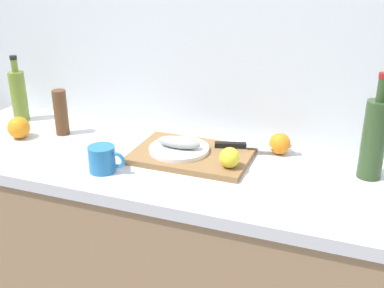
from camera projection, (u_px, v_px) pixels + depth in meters
back_wall at (226, 42)px, 1.72m from camera, size 3.20×0.05×2.50m
kitchen_counter at (195, 272)px, 1.75m from camera, size 2.00×0.60×0.90m
cutting_board at (192, 155)px, 1.62m from camera, size 0.40×0.27×0.02m
white_plate at (179, 149)px, 1.62m from camera, size 0.21×0.21×0.01m
fish_fillet at (179, 142)px, 1.61m from camera, size 0.16×0.07×0.04m
chef_knife at (246, 146)px, 1.65m from camera, size 0.29×0.11×0.02m
lemon_0 at (230, 158)px, 1.49m from camera, size 0.07×0.07×0.07m
olive_oil_bottle at (19, 95)px, 1.93m from camera, size 0.06×0.06×0.27m
wine_bottle at (374, 138)px, 1.44m from camera, size 0.07×0.07×0.34m
coffee_mug_1 at (103, 159)px, 1.51m from camera, size 0.13×0.09×0.09m
orange_0 at (280, 144)px, 1.64m from camera, size 0.07×0.07×0.07m
orange_1 at (19, 128)px, 1.77m from camera, size 0.08×0.08×0.08m
pepper_mill at (61, 112)px, 1.79m from camera, size 0.05×0.05×0.18m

